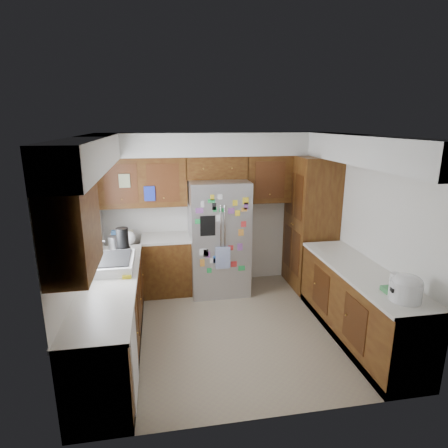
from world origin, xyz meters
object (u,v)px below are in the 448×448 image
(pantry, at_px, (311,223))
(rice_cooker, at_px, (406,287))
(paper_towel, at_px, (395,285))
(fridge, at_px, (219,237))

(pantry, bearing_deg, rice_cooker, -90.01)
(rice_cooker, height_order, paper_towel, rice_cooker)
(pantry, xyz_separation_m, fridge, (-1.50, 0.05, -0.17))
(pantry, xyz_separation_m, paper_towel, (-0.06, -2.34, -0.03))
(rice_cooker, bearing_deg, pantry, 89.99)
(fridge, xyz_separation_m, rice_cooker, (1.50, -2.50, 0.16))
(pantry, xyz_separation_m, rice_cooker, (-0.00, -2.44, -0.01))
(fridge, distance_m, paper_towel, 2.80)
(fridge, bearing_deg, pantry, -2.06)
(fridge, height_order, rice_cooker, fridge)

